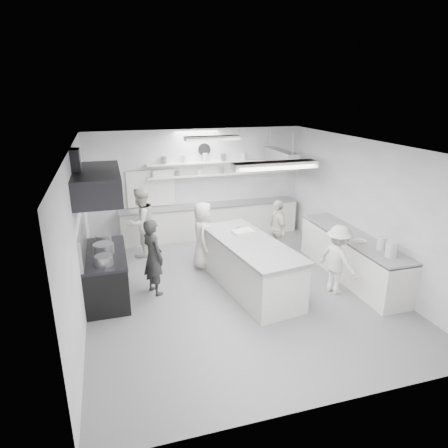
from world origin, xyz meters
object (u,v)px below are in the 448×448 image
object	(u,v)px
right_counter	(352,257)
prep_island	(250,266)
stove	(107,276)
cook_back	(141,222)
back_counter	(211,221)
cook_stove	(153,257)

from	to	relation	value
right_counter	prep_island	size ratio (longest dim) A/B	1.21
stove	cook_back	bearing A→B (deg)	65.20
back_counter	cook_back	distance (m)	2.23
back_counter	prep_island	world-z (taller)	prep_island
back_counter	cook_back	size ratio (longest dim) A/B	2.83
right_counter	cook_stove	distance (m)	4.35
right_counter	cook_stove	world-z (taller)	cook_stove
right_counter	prep_island	distance (m)	2.37
stove	prep_island	distance (m)	2.93
cook_back	right_counter	bearing A→B (deg)	109.55
back_counter	right_counter	size ratio (longest dim) A/B	1.52
cook_back	back_counter	bearing A→B (deg)	163.09
stove	prep_island	xyz separation A→B (m)	(2.89, -0.50, 0.05)
prep_island	cook_stove	bearing A→B (deg)	160.18
back_counter	prep_island	distance (m)	3.30
stove	cook_stove	bearing A→B (deg)	-6.95
stove	right_counter	distance (m)	5.28
stove	prep_island	world-z (taller)	prep_island
cook_stove	back_counter	bearing A→B (deg)	-57.90
stove	back_counter	xyz separation A→B (m)	(2.90, 2.80, 0.01)
prep_island	cook_stove	size ratio (longest dim) A/B	1.71
right_counter	cook_stove	bearing A→B (deg)	173.57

